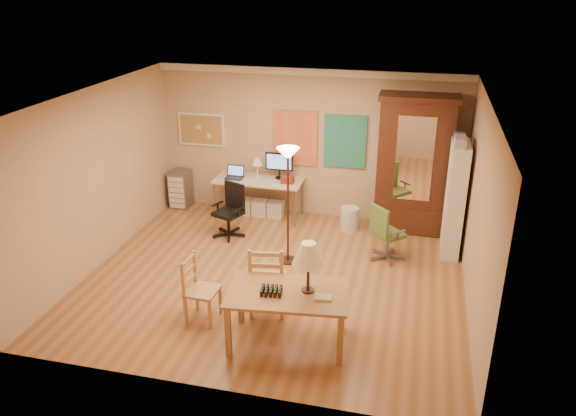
% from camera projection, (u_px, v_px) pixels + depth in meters
% --- Properties ---
extents(floor, '(5.50, 5.50, 0.00)m').
position_uv_depth(floor, '(275.00, 277.00, 8.39)').
color(floor, brown).
rests_on(floor, ground).
extents(crown_molding, '(5.50, 0.08, 0.12)m').
position_uv_depth(crown_molding, '(310.00, 72.00, 9.56)').
color(crown_molding, white).
rests_on(crown_molding, floor).
extents(corkboard, '(0.90, 0.04, 0.62)m').
position_uv_depth(corkboard, '(202.00, 129.00, 10.46)').
color(corkboard, '#A67F4E').
rests_on(corkboard, floor).
extents(art_panel_left, '(0.80, 0.04, 1.00)m').
position_uv_depth(art_panel_left, '(295.00, 138.00, 10.09)').
color(art_panel_left, gold).
rests_on(art_panel_left, floor).
extents(art_panel_right, '(0.75, 0.04, 0.95)m').
position_uv_depth(art_panel_right, '(345.00, 142.00, 9.90)').
color(art_panel_right, teal).
rests_on(art_panel_right, floor).
extents(dining_table, '(1.53, 1.02, 1.35)m').
position_uv_depth(dining_table, '(295.00, 281.00, 6.61)').
color(dining_table, brown).
rests_on(dining_table, floor).
extents(ladder_chair_back, '(0.54, 0.52, 1.01)m').
position_uv_depth(ladder_chair_back, '(267.00, 282.00, 7.36)').
color(ladder_chair_back, tan).
rests_on(ladder_chair_back, floor).
extents(ladder_chair_left, '(0.41, 0.43, 0.89)m').
position_uv_depth(ladder_chair_left, '(200.00, 291.00, 7.25)').
color(ladder_chair_left, tan).
rests_on(ladder_chair_left, floor).
extents(torchiere_lamp, '(0.34, 0.34, 1.86)m').
position_uv_depth(torchiere_lamp, '(288.00, 172.00, 8.28)').
color(torchiere_lamp, '#41271A').
rests_on(torchiere_lamp, floor).
extents(computer_desk, '(1.61, 0.70, 1.21)m').
position_uv_depth(computer_desk, '(261.00, 194.00, 10.33)').
color(computer_desk, beige).
rests_on(computer_desk, floor).
extents(office_chair_black, '(0.57, 0.57, 0.92)m').
position_uv_depth(office_chair_black, '(230.00, 222.00, 9.63)').
color(office_chair_black, black).
rests_on(office_chair_black, floor).
extents(office_chair_green, '(0.59, 0.59, 0.92)m').
position_uv_depth(office_chair_green, '(386.00, 245.00, 8.84)').
color(office_chair_green, slate).
rests_on(office_chair_green, floor).
extents(drawer_cart, '(0.35, 0.42, 0.71)m').
position_uv_depth(drawer_cart, '(181.00, 189.00, 10.81)').
color(drawer_cart, slate).
rests_on(drawer_cart, floor).
extents(armoire, '(1.30, 0.62, 2.39)m').
position_uv_depth(armoire, '(413.00, 173.00, 9.59)').
color(armoire, '#391B0F').
rests_on(armoire, floor).
extents(bookshelf, '(0.27, 0.73, 1.83)m').
position_uv_depth(bookshelf, '(455.00, 200.00, 8.81)').
color(bookshelf, white).
rests_on(bookshelf, floor).
extents(wastebin, '(0.33, 0.33, 0.41)m').
position_uv_depth(wastebin, '(349.00, 219.00, 9.87)').
color(wastebin, silver).
rests_on(wastebin, floor).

